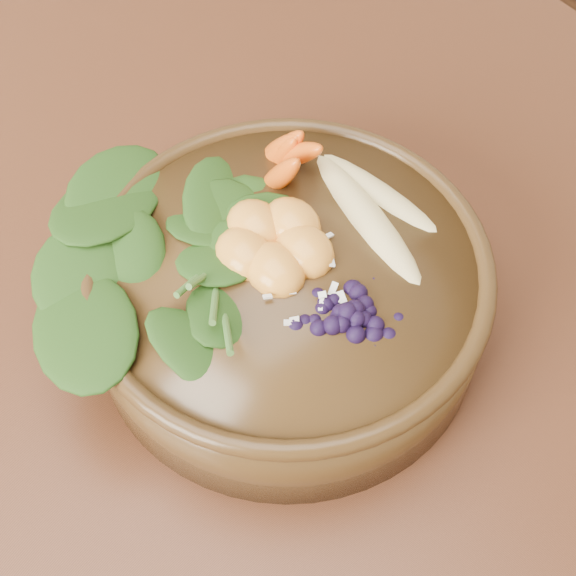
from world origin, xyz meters
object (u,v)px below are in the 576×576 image
Objects in this scene: stoneware_bowl at (288,296)px; banana_halves at (374,191)px; blueberry_pile at (350,301)px; mandarin_cluster at (274,233)px; carrot_cluster at (276,128)px; kale_heap at (183,224)px.

banana_halves is (0.08, 0.01, 0.05)m from stoneware_bowl.
banana_halves is 1.23× the size of blueberry_pile.
stoneware_bowl is 0.06m from mandarin_cluster.
banana_halves is (0.03, -0.07, -0.03)m from carrot_cluster.
stoneware_bowl is 1.53× the size of kale_heap.
carrot_cluster is 0.48× the size of banana_halves.
stoneware_bowl is 0.10m from kale_heap.
banana_halves is at bearing -7.63° from mandarin_cluster.
blueberry_pile is at bearing -109.55° from carrot_cluster.
carrot_cluster reaches higher than stoneware_bowl.
kale_heap is at bearing 113.92° from blueberry_pile.
kale_heap is 2.38× the size of carrot_cluster.
banana_halves is at bearing -66.94° from carrot_cluster.
banana_halves is at bearing 4.86° from stoneware_bowl.
carrot_cluster reaches higher than banana_halves.
kale_heap is 1.42× the size of blueberry_pile.
mandarin_cluster is at bearing 85.78° from stoneware_bowl.
banana_halves reaches higher than stoneware_bowl.
carrot_cluster is at bearing 113.06° from banana_halves.
mandarin_cluster is (-0.08, 0.01, 0.00)m from banana_halves.
kale_heap reaches higher than banana_halves.
mandarin_cluster is 0.08m from blueberry_pile.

